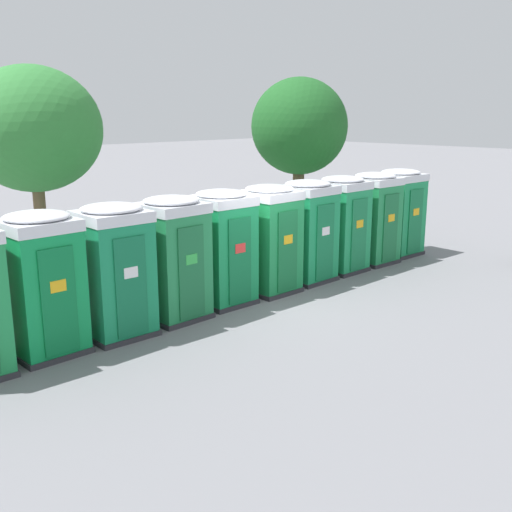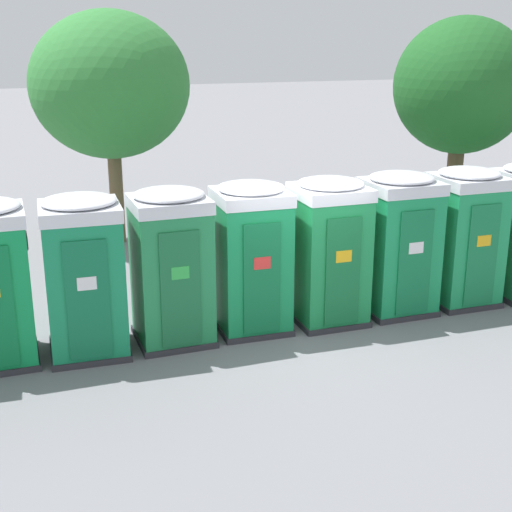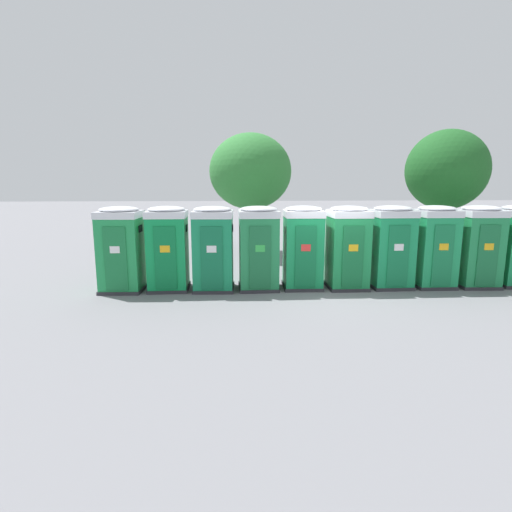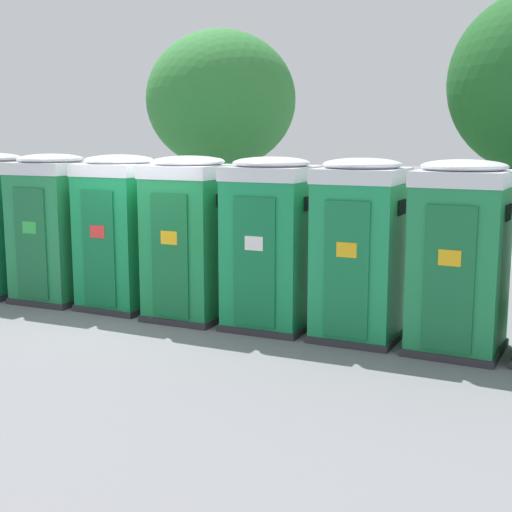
% 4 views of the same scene
% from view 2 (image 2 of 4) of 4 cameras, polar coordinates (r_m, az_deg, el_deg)
% --- Properties ---
extents(ground_plane, '(120.00, 120.00, 0.00)m').
position_cam_2_polar(ground_plane, '(12.16, 3.31, -6.05)').
color(ground_plane, slate).
extents(portapotty_2, '(1.26, 1.25, 2.54)m').
position_cam_2_polar(portapotty_2, '(11.25, -13.58, -1.51)').
color(portapotty_2, '#2D2D33').
rests_on(portapotty_2, ground).
extents(portapotty_3, '(1.22, 1.21, 2.54)m').
position_cam_2_polar(portapotty_3, '(11.46, -6.79, -0.78)').
color(portapotty_3, '#2D2D33').
rests_on(portapotty_3, ground).
extents(portapotty_4, '(1.21, 1.23, 2.54)m').
position_cam_2_polar(portapotty_4, '(11.85, -0.38, -0.04)').
color(portapotty_4, '#2D2D33').
rests_on(portapotty_4, ground).
extents(portapotty_5, '(1.20, 1.21, 2.54)m').
position_cam_2_polar(portapotty_5, '(12.25, 5.83, 0.45)').
color(portapotty_5, '#2D2D33').
rests_on(portapotty_5, ground).
extents(portapotty_6, '(1.22, 1.21, 2.54)m').
position_cam_2_polar(portapotty_6, '(12.90, 11.30, 1.07)').
color(portapotty_6, '#2D2D33').
rests_on(portapotty_6, ground).
extents(portapotty_7, '(1.19, 1.22, 2.54)m').
position_cam_2_polar(portapotty_7, '(13.61, 16.31, 1.56)').
color(portapotty_7, '#2D2D33').
rests_on(portapotty_7, ground).
extents(street_tree_0, '(3.05, 3.05, 5.22)m').
position_cam_2_polar(street_tree_0, '(17.08, 16.13, 12.85)').
color(street_tree_0, brown).
rests_on(street_tree_0, ground).
extents(street_tree_1, '(3.63, 3.63, 5.37)m').
position_cam_2_polar(street_tree_1, '(16.98, -11.59, 13.20)').
color(street_tree_1, brown).
rests_on(street_tree_1, ground).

